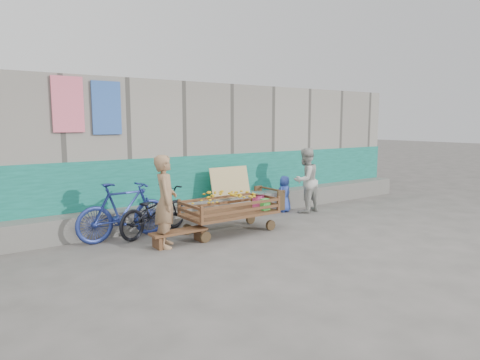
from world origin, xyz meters
TOP-DOWN VIEW (x-y plane):
  - ground at (0.00, 0.00)m, footprint 80.00×80.00m
  - building_wall at (-0.00, 4.05)m, footprint 12.00×3.50m
  - banana_cart at (-0.48, 1.13)m, footprint 1.98×0.91m
  - bench at (-1.66, 0.95)m, footprint 1.02×0.31m
  - vendor_man at (-1.88, 0.97)m, footprint 0.60×0.69m
  - woman at (2.08, 1.66)m, footprint 0.82×0.68m
  - child at (1.70, 1.97)m, footprint 0.48×0.37m
  - bicycle_dark at (-1.71, 1.85)m, footprint 1.82×1.19m
  - bicycle_blue at (-2.30, 1.85)m, footprint 1.79×0.61m

SIDE VIEW (x-z plane):
  - ground at x=0.00m, z-range 0.00..0.00m
  - bench at x=-1.66m, z-range 0.06..0.31m
  - child at x=1.70m, z-range 0.00..0.87m
  - bicycle_dark at x=-1.71m, z-range 0.00..0.90m
  - bicycle_blue at x=-2.30m, z-range 0.00..1.06m
  - banana_cart at x=-0.48m, z-range 0.15..0.99m
  - woman at x=2.08m, z-range 0.00..1.53m
  - vendor_man at x=-1.88m, z-range 0.00..1.59m
  - building_wall at x=0.00m, z-range -0.03..2.97m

